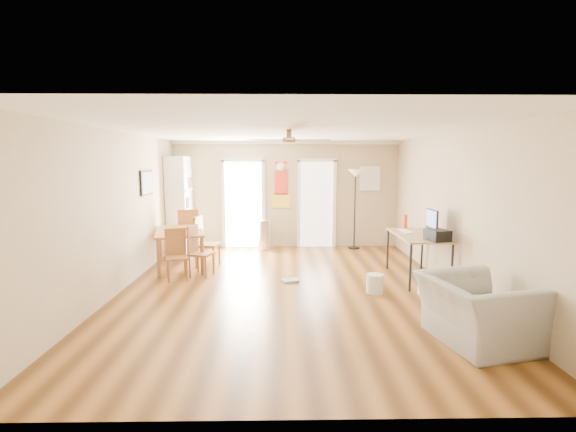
{
  "coord_description": "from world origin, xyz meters",
  "views": [
    {
      "loc": [
        -0.12,
        -6.64,
        2.11
      ],
      "look_at": [
        0.0,
        0.6,
        1.15
      ],
      "focal_mm": 25.78,
      "sensor_mm": 36.0,
      "label": 1
    }
  ],
  "objects_px": {
    "armchair": "(477,311)",
    "wastebasket_a": "(375,284)",
    "dining_chair_right_a": "(208,242)",
    "printer": "(437,235)",
    "bookshelf": "(180,204)",
    "computer_desk": "(417,257)",
    "dining_table": "(180,249)",
    "dining_chair_near": "(177,255)",
    "torchiere_lamp": "(355,209)",
    "wastebasket_b": "(426,285)",
    "trash_can": "(265,235)",
    "dining_chair_right_b": "(201,251)",
    "dining_chair_far": "(188,233)"
  },
  "relations": [
    {
      "from": "armchair",
      "to": "wastebasket_a",
      "type": "bearing_deg",
      "value": 10.47
    },
    {
      "from": "dining_chair_right_a",
      "to": "printer",
      "type": "xyz_separation_m",
      "value": [
        4.05,
        -1.53,
        0.4
      ]
    },
    {
      "from": "bookshelf",
      "to": "computer_desk",
      "type": "distance_m",
      "value": 5.5
    },
    {
      "from": "dining_table",
      "to": "printer",
      "type": "relative_size",
      "value": 4.21
    },
    {
      "from": "dining_chair_near",
      "to": "torchiere_lamp",
      "type": "xyz_separation_m",
      "value": [
        3.65,
        2.64,
        0.51
      ]
    },
    {
      "from": "dining_chair_near",
      "to": "torchiere_lamp",
      "type": "height_order",
      "value": "torchiere_lamp"
    },
    {
      "from": "dining_table",
      "to": "torchiere_lamp",
      "type": "relative_size",
      "value": 0.78
    },
    {
      "from": "dining_chair_near",
      "to": "wastebasket_b",
      "type": "xyz_separation_m",
      "value": [
        4.19,
        -0.87,
        -0.3
      ]
    },
    {
      "from": "dining_chair_right_a",
      "to": "printer",
      "type": "height_order",
      "value": "dining_chair_right_a"
    },
    {
      "from": "wastebasket_b",
      "to": "armchair",
      "type": "xyz_separation_m",
      "value": [
        -0.05,
        -1.8,
        0.23
      ]
    },
    {
      "from": "dining_chair_right_a",
      "to": "printer",
      "type": "relative_size",
      "value": 2.84
    },
    {
      "from": "trash_can",
      "to": "torchiere_lamp",
      "type": "relative_size",
      "value": 0.37
    },
    {
      "from": "dining_table",
      "to": "trash_can",
      "type": "xyz_separation_m",
      "value": [
        1.63,
        1.7,
        -0.02
      ]
    },
    {
      "from": "dining_chair_right_a",
      "to": "dining_chair_right_b",
      "type": "relative_size",
      "value": 1.1
    },
    {
      "from": "dining_chair_far",
      "to": "trash_can",
      "type": "xyz_separation_m",
      "value": [
        1.69,
        0.7,
        -0.17
      ]
    },
    {
      "from": "dining_chair_right_b",
      "to": "wastebasket_a",
      "type": "bearing_deg",
      "value": -93.46
    },
    {
      "from": "dining_chair_right_a",
      "to": "printer",
      "type": "distance_m",
      "value": 4.35
    },
    {
      "from": "dining_chair_right_b",
      "to": "wastebasket_a",
      "type": "height_order",
      "value": "dining_chair_right_b"
    },
    {
      "from": "dining_chair_far",
      "to": "computer_desk",
      "type": "height_order",
      "value": "dining_chair_far"
    },
    {
      "from": "dining_chair_right_a",
      "to": "dining_chair_near",
      "type": "xyz_separation_m",
      "value": [
        -0.39,
        -0.93,
        -0.06
      ]
    },
    {
      "from": "printer",
      "to": "wastebasket_b",
      "type": "bearing_deg",
      "value": -147.07
    },
    {
      "from": "dining_table",
      "to": "wastebasket_b",
      "type": "height_order",
      "value": "dining_table"
    },
    {
      "from": "dining_chair_near",
      "to": "armchair",
      "type": "relative_size",
      "value": 0.77
    },
    {
      "from": "bookshelf",
      "to": "dining_chair_right_b",
      "type": "xyz_separation_m",
      "value": [
        0.91,
        -2.25,
        -0.65
      ]
    },
    {
      "from": "bookshelf",
      "to": "dining_chair_right_a",
      "type": "distance_m",
      "value": 1.92
    },
    {
      "from": "dining_chair_far",
      "to": "torchiere_lamp",
      "type": "distance_m",
      "value": 3.97
    },
    {
      "from": "bookshelf",
      "to": "torchiere_lamp",
      "type": "distance_m",
      "value": 4.17
    },
    {
      "from": "dining_chair_far",
      "to": "wastebasket_a",
      "type": "relative_size",
      "value": 3.42
    },
    {
      "from": "torchiere_lamp",
      "to": "armchair",
      "type": "relative_size",
      "value": 1.63
    },
    {
      "from": "dining_chair_right_a",
      "to": "trash_can",
      "type": "distance_m",
      "value": 1.98
    },
    {
      "from": "dining_chair_right_a",
      "to": "trash_can",
      "type": "height_order",
      "value": "dining_chair_right_a"
    },
    {
      "from": "computer_desk",
      "to": "dining_chair_right_b",
      "type": "bearing_deg",
      "value": 175.89
    },
    {
      "from": "armchair",
      "to": "dining_chair_right_a",
      "type": "bearing_deg",
      "value": 34.23
    },
    {
      "from": "printer",
      "to": "wastebasket_b",
      "type": "distance_m",
      "value": 0.84
    },
    {
      "from": "torchiere_lamp",
      "to": "computer_desk",
      "type": "xyz_separation_m",
      "value": [
        0.66,
        -2.65,
        -0.55
      ]
    },
    {
      "from": "dining_chair_near",
      "to": "trash_can",
      "type": "distance_m",
      "value": 2.98
    },
    {
      "from": "dining_chair_right_a",
      "to": "trash_can",
      "type": "relative_size",
      "value": 1.43
    },
    {
      "from": "dining_chair_far",
      "to": "trash_can",
      "type": "relative_size",
      "value": 1.49
    },
    {
      "from": "dining_table",
      "to": "wastebasket_b",
      "type": "bearing_deg",
      "value": -22.06
    },
    {
      "from": "wastebasket_a",
      "to": "dining_chair_right_a",
      "type": "bearing_deg",
      "value": 149.64
    },
    {
      "from": "bookshelf",
      "to": "dining_chair_far",
      "type": "distance_m",
      "value": 0.9
    },
    {
      "from": "trash_can",
      "to": "computer_desk",
      "type": "relative_size",
      "value": 0.47
    },
    {
      "from": "wastebasket_b",
      "to": "torchiere_lamp",
      "type": "bearing_deg",
      "value": 98.76
    },
    {
      "from": "dining_chair_far",
      "to": "armchair",
      "type": "relative_size",
      "value": 0.9
    },
    {
      "from": "dining_chair_right_b",
      "to": "armchair",
      "type": "bearing_deg",
      "value": -111.54
    },
    {
      "from": "wastebasket_a",
      "to": "bookshelf",
      "type": "bearing_deg",
      "value": 139.43
    },
    {
      "from": "dining_chair_far",
      "to": "dining_table",
      "type": "bearing_deg",
      "value": 75.54
    },
    {
      "from": "printer",
      "to": "armchair",
      "type": "distance_m",
      "value": 2.16
    },
    {
      "from": "dining_chair_right_b",
      "to": "wastebasket_b",
      "type": "distance_m",
      "value": 3.98
    },
    {
      "from": "dining_chair_right_b",
      "to": "dining_chair_far",
      "type": "relative_size",
      "value": 0.87
    }
  ]
}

